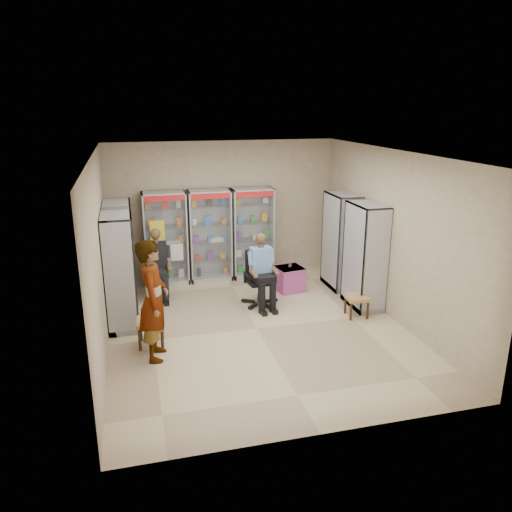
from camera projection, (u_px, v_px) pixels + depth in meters
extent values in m
plane|color=#C8B68B|center=(257.00, 328.00, 8.68)|extent=(6.00, 6.00, 0.00)
cube|color=#C3AD91|center=(223.00, 210.00, 11.02)|extent=(5.00, 0.02, 3.00)
cube|color=#C3AD91|center=(326.00, 318.00, 5.47)|extent=(5.00, 0.02, 3.00)
cube|color=#C3AD91|center=(100.00, 257.00, 7.65)|extent=(0.02, 6.00, 3.00)
cube|color=#C3AD91|center=(393.00, 236.00, 8.84)|extent=(0.02, 6.00, 3.00)
cube|color=white|center=(257.00, 154.00, 7.80)|extent=(5.00, 6.00, 0.02)
cube|color=#B4B8BC|center=(166.00, 239.00, 10.61)|extent=(0.90, 0.50, 2.00)
cube|color=silver|center=(210.00, 236.00, 10.83)|extent=(0.90, 0.50, 2.00)
cube|color=#A9ACB0|center=(252.00, 233.00, 11.06)|extent=(0.90, 0.50, 2.00)
cube|color=#B8BCC0|center=(341.00, 241.00, 10.40)|extent=(0.90, 0.50, 2.00)
cube|color=#A7A9AF|center=(365.00, 256.00, 9.39)|extent=(0.90, 0.50, 2.00)
cube|color=silver|center=(121.00, 254.00, 9.52)|extent=(0.90, 0.50, 2.00)
cube|color=#A3A5AA|center=(120.00, 272.00, 8.51)|extent=(0.90, 0.50, 2.00)
cube|color=black|center=(158.00, 274.00, 10.03)|extent=(0.42, 0.42, 0.94)
cube|color=black|center=(260.00, 278.00, 9.58)|extent=(0.64, 0.64, 1.07)
cube|color=#B7498B|center=(289.00, 279.00, 10.39)|extent=(0.59, 0.57, 0.50)
cylinder|color=#5D1A08|center=(290.00, 264.00, 10.36)|extent=(0.07, 0.07, 0.10)
cube|color=#A76D46|center=(356.00, 306.00, 9.13)|extent=(0.43, 0.43, 0.39)
cube|color=#B6764C|center=(151.00, 332.00, 8.04)|extent=(0.47, 0.47, 0.44)
imported|color=#9A9A9D|center=(154.00, 300.00, 7.44)|extent=(0.54, 0.74, 1.88)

